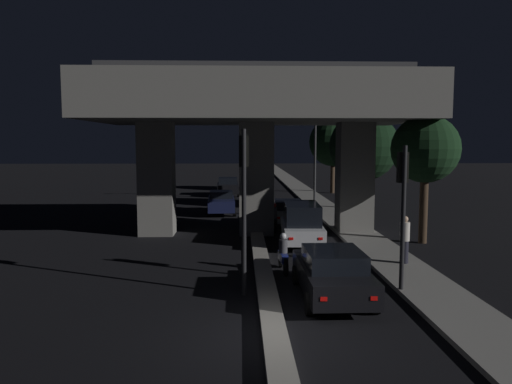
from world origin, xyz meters
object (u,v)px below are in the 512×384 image
object	(u,v)px
traffic_light_left_of_median	(244,183)
motorcycle_black_filtering_mid	(274,219)
car_black_lead	(332,273)
motorcycle_blue_filtering_near	(283,255)
street_lamp	(310,147)
car_white_second	(302,223)
car_dark_blue_lead_oncoming	(221,202)
motorcycle_white_filtering_far	(269,206)
car_black_second_oncoming	(228,186)
car_silver_third	(288,211)
pedestrian_on_sidewalk	(405,240)
traffic_light_right_of_median	(403,193)

from	to	relation	value
traffic_light_left_of_median	motorcycle_black_filtering_mid	xyz separation A→B (m)	(1.69, 11.11, -2.86)
car_black_lead	motorcycle_blue_filtering_near	xyz separation A→B (m)	(-1.22, 3.18, -0.17)
street_lamp	car_white_second	distance (m)	16.53
car_dark_blue_lead_oncoming	motorcycle_white_filtering_far	size ratio (longest dim) A/B	2.25
car_black_second_oncoming	motorcycle_white_filtering_far	xyz separation A→B (m)	(2.96, -12.37, -0.21)
street_lamp	motorcycle_white_filtering_far	bearing A→B (deg)	-117.72
street_lamp	motorcycle_black_filtering_mid	distance (m)	13.46
car_silver_third	car_dark_blue_lead_oncoming	size ratio (longest dim) A/B	1.00
street_lamp	car_dark_blue_lead_oncoming	distance (m)	9.55
car_dark_blue_lead_oncoming	car_black_second_oncoming	size ratio (longest dim) A/B	1.07
car_black_lead	pedestrian_on_sidewalk	bearing A→B (deg)	-43.27
car_dark_blue_lead_oncoming	motorcycle_blue_filtering_near	world-z (taller)	car_dark_blue_lead_oncoming
car_silver_third	motorcycle_white_filtering_far	size ratio (longest dim) A/B	2.24
car_black_second_oncoming	motorcycle_white_filtering_far	size ratio (longest dim) A/B	2.11
motorcycle_black_filtering_mid	pedestrian_on_sidewalk	world-z (taller)	pedestrian_on_sidewalk
car_black_second_oncoming	motorcycle_black_filtering_mid	world-z (taller)	car_black_second_oncoming
car_silver_third	car_dark_blue_lead_oncoming	xyz separation A→B (m)	(-4.01, 4.39, 0.02)
car_dark_blue_lead_oncoming	motorcycle_white_filtering_far	xyz separation A→B (m)	(3.13, -1.07, -0.15)
pedestrian_on_sidewalk	car_silver_third	bearing A→B (deg)	109.06
car_white_second	motorcycle_blue_filtering_near	size ratio (longest dim) A/B	2.29
pedestrian_on_sidewalk	traffic_light_right_of_median	bearing A→B (deg)	-110.30
car_silver_third	pedestrian_on_sidewalk	size ratio (longest dim) A/B	2.33
car_black_lead	motorcycle_blue_filtering_near	world-z (taller)	car_black_lead
car_black_lead	motorcycle_white_filtering_far	bearing A→B (deg)	2.58
traffic_light_left_of_median	traffic_light_right_of_median	distance (m)	4.93
car_dark_blue_lead_oncoming	motorcycle_black_filtering_mid	size ratio (longest dim) A/B	2.20
traffic_light_right_of_median	car_silver_third	xyz separation A→B (m)	(-2.30, 13.36, -2.43)
car_black_lead	car_white_second	world-z (taller)	car_white_second
car_white_second	motorcycle_blue_filtering_near	xyz separation A→B (m)	(-1.27, -4.85, -0.39)
traffic_light_left_of_median	motorcycle_blue_filtering_near	xyz separation A→B (m)	(1.46, 2.70, -2.89)
car_silver_third	motorcycle_white_filtering_far	xyz separation A→B (m)	(-0.88, 3.32, -0.13)
traffic_light_right_of_median	car_white_second	size ratio (longest dim) A/B	1.09
traffic_light_left_of_median	street_lamp	distance (m)	24.14
car_black_second_oncoming	pedestrian_on_sidewalk	world-z (taller)	pedestrian_on_sidewalk
car_black_second_oncoming	motorcycle_black_filtering_mid	distance (m)	18.19
car_white_second	pedestrian_on_sidewalk	bearing A→B (deg)	-139.51
traffic_light_left_of_median	street_lamp	bearing A→B (deg)	77.23
traffic_light_right_of_median	street_lamp	world-z (taller)	street_lamp
traffic_light_left_of_median	car_white_second	world-z (taller)	traffic_light_left_of_median
traffic_light_left_of_median	traffic_light_right_of_median	bearing A→B (deg)	0.06
car_dark_blue_lead_oncoming	pedestrian_on_sidewalk	size ratio (longest dim) A/B	2.34
traffic_light_left_of_median	car_silver_third	size ratio (longest dim) A/B	1.22
motorcycle_black_filtering_mid	car_silver_third	bearing A→B (deg)	-23.33
motorcycle_white_filtering_far	street_lamp	bearing A→B (deg)	-28.13
traffic_light_left_of_median	car_silver_third	bearing A→B (deg)	78.89
traffic_light_right_of_median	car_black_second_oncoming	bearing A→B (deg)	101.94
traffic_light_left_of_median	car_silver_third	xyz separation A→B (m)	(2.63, 13.37, -2.76)
motorcycle_black_filtering_mid	street_lamp	bearing A→B (deg)	-17.21
motorcycle_black_filtering_mid	traffic_light_right_of_median	bearing A→B (deg)	-164.65
car_white_second	car_dark_blue_lead_oncoming	distance (m)	11.01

